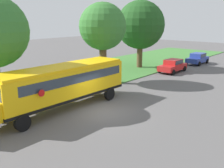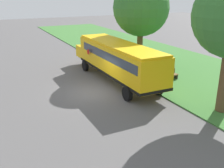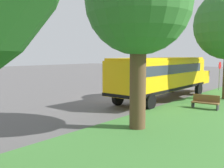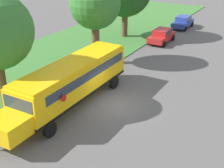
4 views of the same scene
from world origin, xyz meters
name	(u,v)px [view 2 (image 2 of 4)]	position (x,y,z in m)	size (l,w,h in m)	color
ground_plane	(93,92)	(0.00, 0.00, 0.00)	(120.00, 120.00, 0.00)	#565454
grass_verge	(197,74)	(-10.00, 0.00, 0.04)	(12.00, 80.00, 0.08)	#3D7533
school_bus	(117,58)	(-2.74, -1.51, 1.92)	(2.85, 12.42, 3.16)	yellow
oak_tree_beside_bus	(140,8)	(-6.51, -4.28, 5.56)	(5.08, 5.08, 8.10)	brown
stop_sign	(101,43)	(-4.60, -8.87, 1.74)	(0.08, 0.68, 2.74)	gray
park_bench	(169,75)	(-6.62, 0.28, 0.47)	(1.64, 0.64, 0.92)	brown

